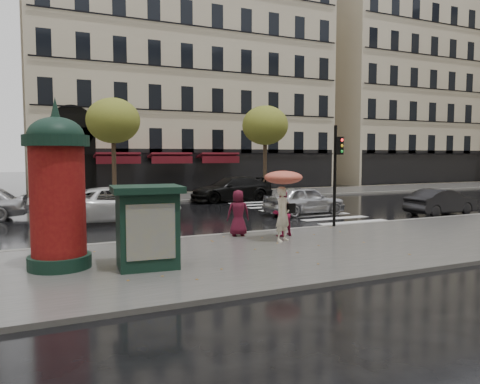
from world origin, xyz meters
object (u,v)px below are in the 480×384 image
woman_umbrella (283,193)px  morris_column (58,187)px  car_white (118,205)px  woman_red (282,213)px  car_black (231,189)px  man_burgundy (238,213)px  car_darkgrey (441,202)px  traffic_light (337,165)px  newsstand (147,226)px  car_silver (304,200)px

woman_umbrella → morris_column: 7.14m
woman_umbrella → car_white: size_ratio=0.43×
woman_red → car_black: size_ratio=0.30×
man_burgundy → car_darkgrey: 12.25m
car_darkgrey → car_white: 15.81m
traffic_light → car_darkgrey: (7.60, 1.48, -1.93)m
man_burgundy → car_white: bearing=-46.9°
traffic_light → car_white: traffic_light is taller
woman_umbrella → newsstand: bearing=-161.7°
woman_red → morris_column: size_ratio=0.38×
woman_red → man_burgundy: (-1.37, 0.72, 0.01)m
woman_red → morris_column: bearing=-2.8°
man_burgundy → traffic_light: (4.52, 0.32, 1.64)m
woman_red → car_silver: size_ratio=0.38×
woman_red → car_black: bearing=-122.0°
car_white → car_black: car_black is taller
man_burgundy → traffic_light: size_ratio=0.40×
newsstand → car_white: 9.52m
morris_column → car_silver: (12.15, 7.26, -1.46)m
man_burgundy → woman_umbrella: bearing=136.8°
man_burgundy → newsstand: size_ratio=0.78×
traffic_light → car_white: size_ratio=0.72×
morris_column → car_black: size_ratio=0.79×
newsstand → car_silver: 12.97m
woman_red → woman_umbrella: bearing=47.3°
newsstand → car_silver: bearing=38.9°
car_white → woman_red: bearing=-141.2°
morris_column → car_darkgrey: size_ratio=1.09×
morris_column → car_darkgrey: 18.80m
traffic_light → car_darkgrey: traffic_light is taller
man_burgundy → car_darkgrey: bearing=-154.8°
car_silver → car_black: (-0.58, 7.71, 0.06)m
car_darkgrey → car_white: bearing=70.1°
car_white → man_burgundy: bearing=-147.5°
morris_column → newsstand: size_ratio=2.06×
newsstand → woman_red: bearing=24.8°
woman_umbrella → car_black: bearing=72.4°
car_silver → woman_red: bearing=137.8°
morris_column → car_silver: 14.23m
morris_column → car_darkgrey: morris_column is taller
woman_umbrella → car_silver: size_ratio=0.57×
car_black → morris_column: bearing=-40.3°
newsstand → car_silver: newsstand is taller
man_burgundy → woman_red: bearing=169.0°
woman_red → newsstand: 6.03m
car_darkgrey → woman_red: bearing=99.5°
woman_red → car_white: woman_red is taller
morris_column → traffic_light: bearing=14.2°
woman_umbrella → car_silver: (5.07, 6.47, -1.00)m
woman_red → car_darkgrey: 11.04m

